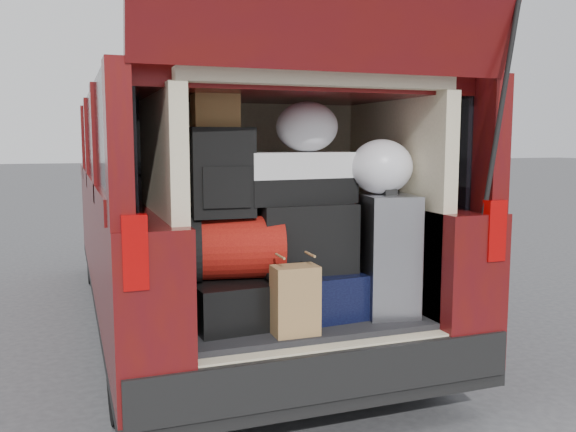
% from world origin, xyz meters
% --- Properties ---
extents(ground, '(80.00, 80.00, 0.00)m').
position_xyz_m(ground, '(0.00, 0.00, 0.00)').
color(ground, '#3C3C3F').
rests_on(ground, ground).
extents(minivan, '(1.90, 5.35, 2.77)m').
position_xyz_m(minivan, '(0.00, 1.86, 0.91)').
color(minivan, black).
rests_on(minivan, ground).
extents(load_floor, '(1.24, 1.05, 0.55)m').
position_xyz_m(load_floor, '(0.00, 0.28, 0.28)').
color(load_floor, black).
rests_on(load_floor, ground).
extents(black_hardshell, '(0.44, 0.59, 0.22)m').
position_xyz_m(black_hardshell, '(-0.36, 0.17, 0.66)').
color(black_hardshell, black).
rests_on(black_hardshell, load_floor).
extents(navy_hardshell, '(0.47, 0.56, 0.23)m').
position_xyz_m(navy_hardshell, '(0.08, 0.16, 0.67)').
color(navy_hardshell, black).
rests_on(navy_hardshell, load_floor).
extents(silver_roller, '(0.32, 0.46, 0.63)m').
position_xyz_m(silver_roller, '(0.47, 0.06, 0.86)').
color(silver_roller, silver).
rests_on(silver_roller, load_floor).
extents(kraft_bag, '(0.21, 0.14, 0.33)m').
position_xyz_m(kraft_bag, '(-0.12, -0.16, 0.71)').
color(kraft_bag, '#916641').
rests_on(kraft_bag, load_floor).
extents(red_duffel, '(0.53, 0.39, 0.31)m').
position_xyz_m(red_duffel, '(-0.33, 0.14, 0.93)').
color(red_duffel, maroon).
rests_on(red_duffel, black_hardshell).
extents(black_soft_case, '(0.50, 0.32, 0.36)m').
position_xyz_m(black_soft_case, '(0.05, 0.14, 0.96)').
color(black_soft_case, black).
rests_on(black_soft_case, navy_hardshell).
extents(backpack, '(0.31, 0.20, 0.43)m').
position_xyz_m(backpack, '(-0.39, 0.13, 1.30)').
color(backpack, black).
rests_on(backpack, red_duffel).
extents(twotone_duffel, '(0.61, 0.36, 0.26)m').
position_xyz_m(twotone_duffel, '(0.02, 0.20, 1.27)').
color(twotone_duffel, silver).
rests_on(twotone_duffel, black_soft_case).
extents(grocery_sack_lower, '(0.23, 0.19, 0.20)m').
position_xyz_m(grocery_sack_lower, '(-0.41, 0.18, 1.62)').
color(grocery_sack_lower, brown).
rests_on(grocery_sack_lower, backpack).
extents(plastic_bag_center, '(0.37, 0.35, 0.26)m').
position_xyz_m(plastic_bag_center, '(0.09, 0.22, 1.53)').
color(plastic_bag_center, white).
rests_on(plastic_bag_center, twotone_duffel).
extents(plastic_bag_right, '(0.37, 0.35, 0.29)m').
position_xyz_m(plastic_bag_right, '(0.45, 0.06, 1.32)').
color(plastic_bag_right, white).
rests_on(plastic_bag_right, silver_roller).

